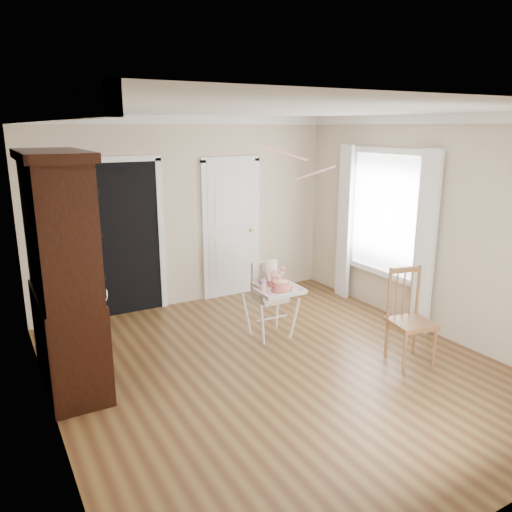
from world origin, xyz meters
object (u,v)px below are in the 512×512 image
cake (282,286)px  high_chair (271,292)px  sippy_cup (263,286)px  dining_chair (410,320)px  china_cabinet (63,274)px

cake → high_chair: bearing=91.7°
sippy_cup → dining_chair: 1.69m
high_chair → china_cabinet: bearing=-178.5°
china_cabinet → dining_chair: china_cabinet is taller
cake → dining_chair: 1.49m
china_cabinet → dining_chair: size_ratio=2.23×
high_chair → sippy_cup: 0.27m
cake → china_cabinet: bearing=174.6°
high_chair → cake: bearing=-87.1°
sippy_cup → dining_chair: bearing=-45.1°
sippy_cup → dining_chair: dining_chair is taller
high_chair → sippy_cup: (-0.19, -0.13, 0.15)m
cake → china_cabinet: (-2.36, 0.22, 0.44)m
cake → sippy_cup: 0.22m
high_chair → dining_chair: (1.00, -1.32, -0.10)m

